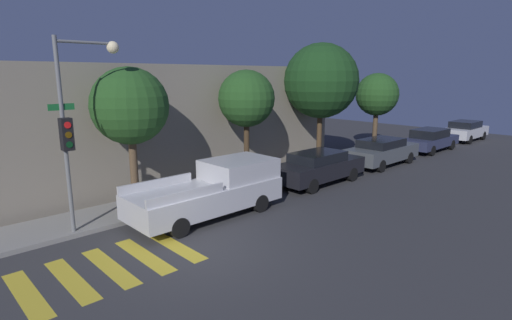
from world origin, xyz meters
The scene contains 14 objects.
ground_plane centered at (0.00, 0.00, 0.00)m, with size 60.00×60.00×0.00m, color #333335.
sidewalk centered at (0.00, 4.26, 0.07)m, with size 26.00×2.11×0.14m, color gray.
building_row centered at (0.00, 8.71, 2.54)m, with size 26.00×6.00×5.07m, color gray.
crosswalk centered at (-3.00, 0.80, 0.00)m, with size 5.99×2.60×0.00m.
traffic_light_pole centered at (-1.63, 3.37, 3.61)m, with size 2.13×0.56×5.70m.
pickup_truck centered at (2.20, 2.10, 0.87)m, with size 5.27×2.03×1.75m.
sedan_near_corner centered at (7.86, 2.10, 0.75)m, with size 4.54×1.75×1.41m.
sedan_middle centered at (13.16, 2.10, 0.75)m, with size 4.67×1.82×1.40m.
sedan_far_end centered at (18.96, 2.10, 0.72)m, with size 4.67×1.75×1.38m.
sedan_tail_of_row centered at (24.76, 2.10, 0.75)m, with size 4.34×1.79×1.42m.
tree_near_corner centered at (0.48, 4.43, 3.61)m, with size 2.61×2.61×4.94m.
tree_midblock centered at (5.76, 4.43, 3.64)m, with size 2.42×2.42×4.88m.
tree_far_end centered at (10.85, 4.43, 4.34)m, with size 3.78×3.78×6.24m.
tree_behind_truck centered at (16.37, 4.43, 3.46)m, with size 2.55×2.55×4.77m.
Camera 1 is at (-5.67, -8.31, 4.67)m, focal length 28.00 mm.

